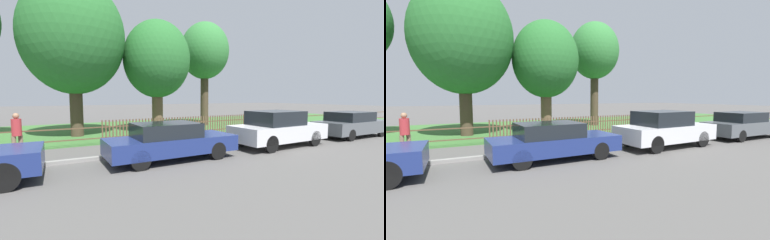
# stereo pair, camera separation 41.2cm
# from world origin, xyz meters

# --- Properties ---
(ground_plane) EXTENTS (120.00, 120.00, 0.00)m
(ground_plane) POSITION_xyz_m (0.00, 0.00, 0.00)
(ground_plane) COLOR #565451
(kerb_stone) EXTENTS (41.53, 0.20, 0.12)m
(kerb_stone) POSITION_xyz_m (0.00, 0.10, 0.06)
(kerb_stone) COLOR gray
(kerb_stone) RESTS_ON ground
(grass_strip) EXTENTS (41.53, 10.50, 0.01)m
(grass_strip) POSITION_xyz_m (0.00, 8.13, 0.01)
(grass_strip) COLOR #3D7033
(grass_strip) RESTS_ON ground
(park_fence) EXTENTS (41.53, 0.05, 1.09)m
(park_fence) POSITION_xyz_m (0.00, 2.89, 0.55)
(park_fence) COLOR brown
(park_fence) RESTS_ON ground
(parked_car_black_saloon) EXTENTS (4.37, 1.74, 1.26)m
(parked_car_black_saloon) POSITION_xyz_m (-4.52, -1.04, 0.65)
(parked_car_black_saloon) COLOR navy
(parked_car_black_saloon) RESTS_ON ground
(parked_car_navy_estate) EXTENTS (4.37, 1.95, 1.52)m
(parked_car_navy_estate) POSITION_xyz_m (0.49, -1.06, 0.77)
(parked_car_navy_estate) COLOR silver
(parked_car_navy_estate) RESTS_ON ground
(parked_car_red_compact) EXTENTS (4.53, 1.70, 1.34)m
(parked_car_red_compact) POSITION_xyz_m (5.89, -1.11, 0.68)
(parked_car_red_compact) COLOR #51565B
(parked_car_red_compact) RESTS_ON ground
(covered_motorcycle) EXTENTS (1.90, 0.89, 0.97)m
(covered_motorcycle) POSITION_xyz_m (-2.97, 2.13, 0.60)
(covered_motorcycle) COLOR black
(covered_motorcycle) RESTS_ON ground
(tree_behind_motorcycle) EXTENTS (5.22, 5.22, 8.26)m
(tree_behind_motorcycle) POSITION_xyz_m (-6.80, 6.15, 5.22)
(tree_behind_motorcycle) COLOR #473828
(tree_behind_motorcycle) RESTS_ON ground
(tree_mid_park) EXTENTS (3.98, 3.98, 6.65)m
(tree_mid_park) POSITION_xyz_m (-2.31, 5.84, 4.31)
(tree_mid_park) COLOR brown
(tree_mid_park) RESTS_ON ground
(tree_far_left) EXTENTS (3.57, 3.57, 7.52)m
(tree_far_left) POSITION_xyz_m (2.05, 7.48, 5.38)
(tree_far_left) COLOR #473828
(tree_far_left) RESTS_ON ground
(pedestrian_near_fence) EXTENTS (0.43, 0.43, 1.56)m
(pedestrian_near_fence) POSITION_xyz_m (-9.09, 1.94, 0.88)
(pedestrian_near_fence) COLOR #7F6B51
(pedestrian_near_fence) RESTS_ON ground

